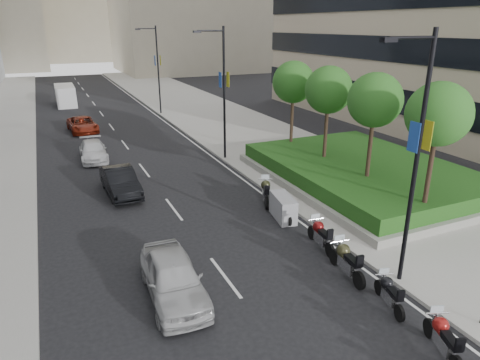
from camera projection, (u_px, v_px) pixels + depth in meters
ground at (317, 330)px, 13.47m from camera, size 160.00×160.00×0.00m
sidewalk_right at (223, 120)px, 42.62m from camera, size 10.00×100.00×0.15m
lane_edge at (171, 126)px, 40.58m from camera, size 0.12×100.00×0.01m
lane_centre at (115, 131)px, 38.57m from camera, size 0.12×100.00×0.01m
planter at (363, 178)px, 25.79m from camera, size 10.00×14.00×0.40m
hedge at (364, 169)px, 25.59m from camera, size 9.40×13.40×0.80m
tree_0 at (439, 115)px, 18.34m from camera, size 2.80×2.80×6.30m
tree_1 at (375, 101)px, 21.76m from camera, size 2.80×2.80×6.30m
tree_2 at (329, 90)px, 25.19m from camera, size 2.80×2.80×6.30m
tree_3 at (293, 82)px, 28.61m from camera, size 2.80×2.80×6.30m
lamp_post_0 at (414, 152)px, 14.20m from camera, size 2.34×0.45×9.00m
lamp_post_1 at (222, 88)px, 28.76m from camera, size 2.34×0.45×9.00m
lamp_post_2 at (156, 66)px, 44.16m from camera, size 2.34×0.45×9.00m
motorcycle_1 at (443, 338)px, 12.30m from camera, size 0.98×2.08×1.08m
motorcycle_2 at (389, 293)px, 14.44m from camera, size 0.79×1.97×1.00m
motorcycle_3 at (346, 260)px, 16.20m from camera, size 0.81×2.43×1.21m
motorcycle_4 at (320, 235)px, 18.29m from camera, size 0.75×2.26×1.13m
motorcycle_5 at (283, 208)px, 21.00m from camera, size 1.14×2.09×1.20m
motorcycle_6 at (266, 192)px, 22.95m from camera, size 1.14×2.22×1.18m
car_a at (173, 278)px, 14.85m from camera, size 2.09×4.69×1.57m
car_b at (120, 182)px, 24.07m from camera, size 1.76×4.57×1.49m
car_c at (93, 151)px, 30.35m from camera, size 1.95×4.47×1.28m
car_d at (83, 125)px, 38.16m from camera, size 2.58×4.98×1.34m
delivery_van at (66, 96)px, 50.53m from camera, size 2.15×5.56×2.33m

